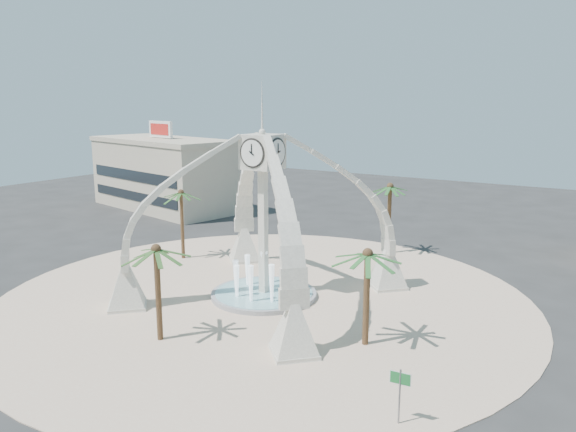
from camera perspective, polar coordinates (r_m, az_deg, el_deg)
The scene contains 10 objects.
ground at distance 43.14m, azimuth -2.47°, elevation -8.23°, with size 140.00×140.00×0.00m, color #282828.
plaza at distance 43.13m, azimuth -2.47°, elevation -8.20°, with size 40.00×40.00×0.06m, color beige.
clock_tower at distance 41.37m, azimuth -2.55°, elevation 0.24°, with size 17.94×17.94×16.30m.
fountain at distance 43.04m, azimuth -2.47°, elevation -7.87°, with size 8.00×8.00×3.62m.
building_nw at distance 78.72m, azimuth -12.61°, elevation 4.25°, with size 23.75×13.73×11.90m.
palm_east at distance 33.63m, azimuth 8.10°, elevation -3.94°, with size 4.87×4.87×6.57m.
palm_west at distance 52.70m, azimuth -10.82°, elevation 2.25°, with size 4.72×4.72×7.01m.
palm_north at distance 54.30m, azimuth 10.34°, elevation 2.88°, with size 4.39×4.39×7.42m.
palm_south at distance 34.87m, azimuth -13.26°, elevation -3.44°, with size 4.06×4.06×6.62m.
street_sign at distance 27.20m, azimuth 11.31°, elevation -16.51°, with size 1.01×0.12×2.76m.
Camera 1 is at (23.19, -33.25, 14.76)m, focal length 35.00 mm.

